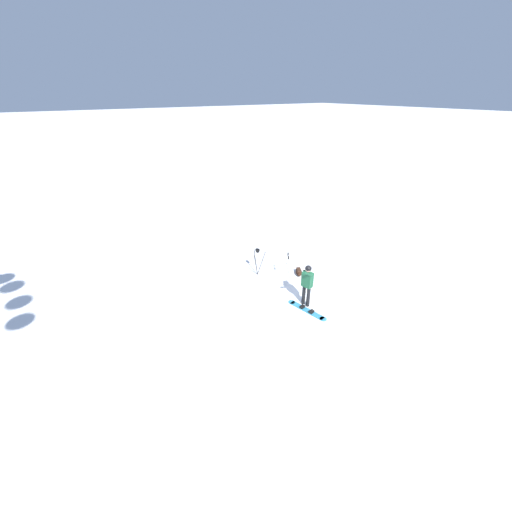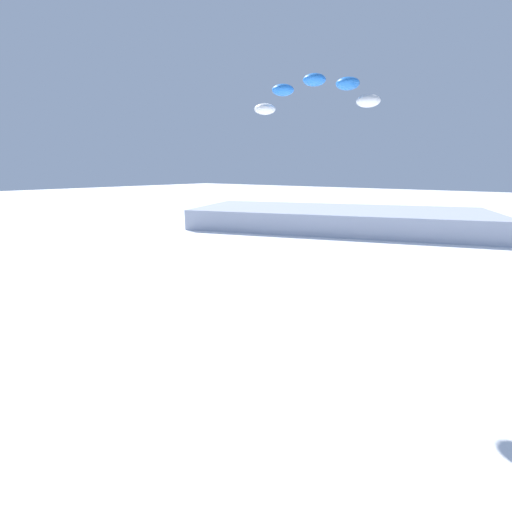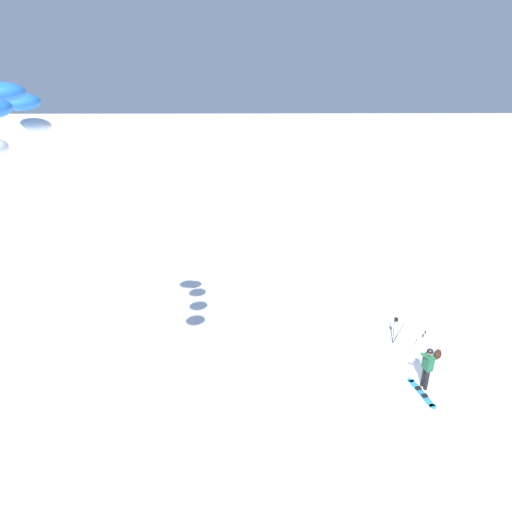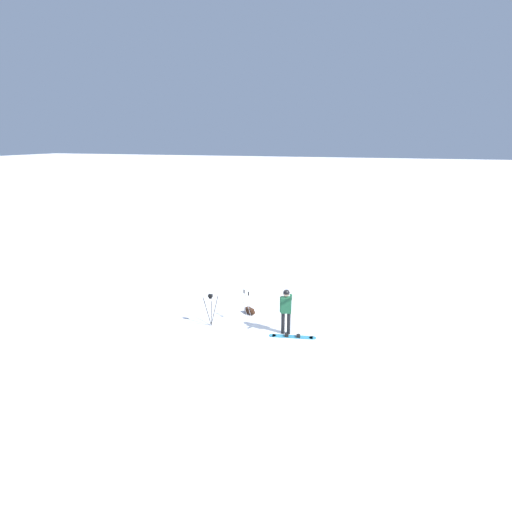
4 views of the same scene
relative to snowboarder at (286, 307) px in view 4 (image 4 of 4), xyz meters
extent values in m
plane|color=white|center=(0.44, 0.58, -1.11)|extent=(300.00, 300.00, 0.00)
cylinder|color=black|center=(0.03, -0.11, -0.67)|extent=(0.14, 0.14, 0.87)
cylinder|color=black|center=(-0.02, 0.11, -0.67)|extent=(0.14, 0.14, 0.87)
cube|color=#1E5938|center=(0.01, 0.00, 0.07)|extent=(0.34, 0.45, 0.62)
sphere|color=tan|center=(0.01, 0.00, 0.53)|extent=(0.24, 0.24, 0.24)
sphere|color=black|center=(0.01, 0.00, 0.56)|extent=(0.25, 0.25, 0.25)
cylinder|color=#1E5938|center=(-0.21, -0.23, 0.50)|extent=(0.56, 0.21, 0.43)
cylinder|color=#1E5938|center=(-0.02, 0.20, 0.07)|extent=(0.09, 0.09, 0.62)
cube|color=teal|center=(-0.20, -0.32, -1.10)|extent=(0.55, 1.55, 0.02)
cylinder|color=teal|center=(-0.06, -1.07, -1.10)|extent=(0.27, 0.27, 0.02)
cylinder|color=teal|center=(-0.35, 0.43, -1.10)|extent=(0.27, 0.27, 0.02)
cube|color=black|center=(-0.16, -0.54, -1.05)|extent=(0.22, 0.18, 0.08)
cube|color=black|center=(-0.24, -0.11, -1.05)|extent=(0.22, 0.18, 0.08)
ellipsoid|color=black|center=(1.36, 1.95, -0.97)|extent=(0.61, 0.72, 0.27)
cube|color=#402618|center=(1.36, 1.95, -0.88)|extent=(0.36, 0.43, 0.08)
cylinder|color=#262628|center=(-0.21, 3.20, -0.53)|extent=(0.07, 0.38, 1.17)
cylinder|color=#262628|center=(-0.39, 2.94, -0.53)|extent=(0.33, 0.22, 1.17)
cylinder|color=#262628|center=(-0.09, 2.94, -0.53)|extent=(0.33, 0.21, 1.17)
cube|color=black|center=(-0.24, 3.03, 0.08)|extent=(0.10, 0.10, 0.06)
cube|color=black|center=(-0.24, 3.03, 0.16)|extent=(0.12, 0.16, 0.10)
cylinder|color=gray|center=(0.63, 1.93, -0.43)|extent=(0.23, 0.28, 1.32)
cylinder|color=black|center=(0.63, 1.93, 0.17)|extent=(0.05, 0.05, 0.14)
cylinder|color=gray|center=(0.44, 1.67, -0.43)|extent=(0.22, 0.28, 1.32)
cylinder|color=black|center=(0.44, 1.67, 0.17)|extent=(0.05, 0.05, 0.14)
camera|label=1|loc=(-7.57, -7.56, 6.59)|focal=22.51mm
camera|label=2|loc=(1.05, 4.46, 6.28)|focal=24.69mm
camera|label=3|loc=(-6.78, -13.32, 9.99)|focal=29.92mm
camera|label=4|loc=(-14.78, -3.79, 6.21)|focal=30.24mm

